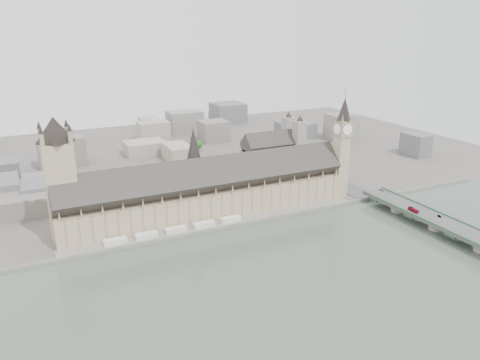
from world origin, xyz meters
name	(u,v)px	position (x,y,z in m)	size (l,w,h in m)	color
ground	(217,223)	(0.00, 0.00, 0.00)	(900.00, 900.00, 0.00)	#595651
river_thames	(329,326)	(0.00, -165.00, 0.00)	(600.00, 600.00, 0.00)	#475349
embankment_wall	(224,227)	(0.00, -15.00, 1.50)	(600.00, 1.50, 3.00)	gray
river_terrace	(220,225)	(0.00, -7.50, 1.00)	(270.00, 15.00, 2.00)	gray
terrace_tents	(176,230)	(-40.00, -7.00, 4.00)	(118.00, 7.00, 4.00)	white
palace_of_westminster	(208,192)	(0.00, 19.70, 22.71)	(265.00, 40.73, 55.44)	tan
elizabeth_tower	(342,140)	(138.00, 8.00, 58.09)	(17.00, 17.00, 107.50)	tan
victoria_tower	(60,173)	(-122.00, 26.00, 55.20)	(30.00, 30.00, 100.00)	tan
central_tower	(194,154)	(-10.00, 26.00, 57.92)	(13.00, 13.00, 48.00)	gray
westminster_bridge	(429,221)	(162.00, -87.50, 5.12)	(25.00, 325.00, 10.25)	#474749
bridge_parapets	(475,235)	(162.00, -132.00, 10.82)	(25.00, 235.00, 1.15)	#315A3F
westminster_abbey	(273,155)	(110.92, 95.00, 25.08)	(68.00, 36.00, 64.00)	gray
city_skyline_inland	(143,142)	(0.00, 245.00, 19.00)	(720.00, 360.00, 38.00)	gray
park_trees	(183,195)	(-10.00, 60.00, 7.50)	(110.00, 30.00, 15.00)	#1D4A1A
red_bus_north	(413,210)	(155.47, -74.71, 11.83)	(2.65, 11.31, 3.15)	maroon
car_silver	(439,216)	(166.37, -93.38, 10.90)	(1.38, 3.97, 1.31)	gray
car_approach	(382,190)	(167.71, -21.59, 11.03)	(2.19, 5.39, 1.56)	gray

